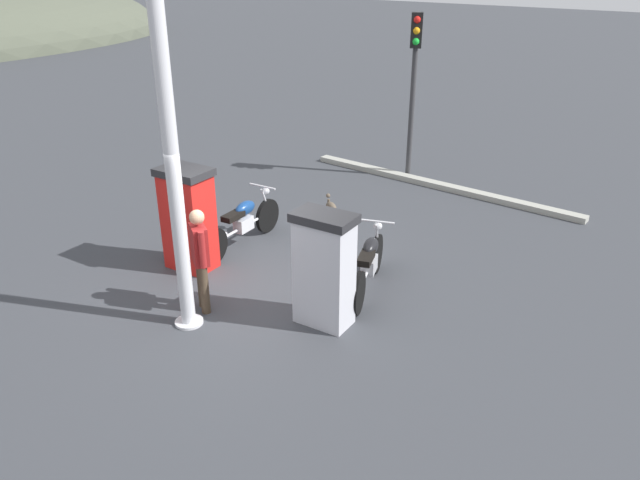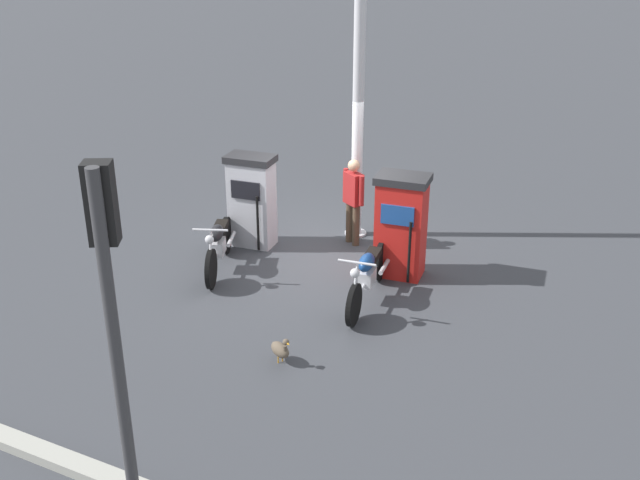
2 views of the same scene
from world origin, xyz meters
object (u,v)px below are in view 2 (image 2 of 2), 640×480
Objects in this scene: wandering_duck at (280,349)px; canopy_support_pole at (358,114)px; fuel_pump_near at (252,200)px; attendant_person at (353,197)px; motorcycle_near_pump at (219,245)px; motorcycle_far_pump at (368,274)px; roadside_traffic_light at (110,292)px; fuel_pump_far at (401,225)px.

canopy_support_pole reaches higher than wandering_duck.
fuel_pump_near is 1.06× the size of attendant_person.
fuel_pump_near is 3.88× the size of wandering_duck.
wandering_duck is (2.03, 2.26, -0.25)m from motorcycle_near_pump.
fuel_pump_near is 0.89× the size of motorcycle_near_pump.
motorcycle_far_pump reaches higher than wandering_duck.
canopy_support_pole reaches higher than motorcycle_near_pump.
roadside_traffic_light is at bearing 6.27° from canopy_support_pole.
roadside_traffic_light reaches higher than attendant_person.
attendant_person is at bearing -170.18° from wandering_duck.
motorcycle_near_pump is 4.37× the size of wandering_duck.
canopy_support_pole reaches higher than roadside_traffic_light.
roadside_traffic_light reaches higher than wandering_duck.
canopy_support_pole is at bearing -169.65° from wandering_duck.
canopy_support_pole is (-2.31, -1.19, 1.81)m from motorcycle_far_pump.
fuel_pump_far reaches higher than attendant_person.
wandering_duck is 3.78m from roadside_traffic_light.
wandering_duck is at bearing -8.95° from fuel_pump_far.
motorcycle_near_pump is 0.51× the size of roadside_traffic_light.
canopy_support_pole is at bearing -164.54° from attendant_person.
roadside_traffic_light is 0.78× the size of canopy_support_pole.
motorcycle_far_pump is at bearing -5.97° from fuel_pump_far.
motorcycle_near_pump is 0.40× the size of canopy_support_pole.
fuel_pump_far is (-0.00, 2.78, 0.03)m from fuel_pump_near.
canopy_support_pole is (-1.21, 1.48, 1.43)m from fuel_pump_near.
motorcycle_near_pump is 2.55m from attendant_person.
canopy_support_pole is (-4.39, -0.80, 2.06)m from wandering_duck.
fuel_pump_far is 0.47× the size of roadside_traffic_light.
motorcycle_near_pump reaches higher than motorcycle_far_pump.
canopy_support_pole is at bearing 129.37° from fuel_pump_near.
motorcycle_near_pump reaches higher than wandering_duck.
wandering_duck is at bearing 9.82° from attendant_person.
wandering_duck is (3.17, 2.28, -0.64)m from fuel_pump_near.
attendant_person is 0.43× the size of roadside_traffic_light.
wandering_duck is at bearing -10.50° from motorcycle_far_pump.
roadside_traffic_light is at bearing 20.36° from fuel_pump_near.
fuel_pump_far is at bearing 171.05° from wandering_duck.
attendant_person is 1.44m from canopy_support_pole.
fuel_pump_far is at bearing 46.96° from canopy_support_pole.
roadside_traffic_light reaches higher than motorcycle_near_pump.
motorcycle_far_pump is (1.09, -0.11, -0.42)m from fuel_pump_far.
attendant_person is (-1.96, 1.57, 0.44)m from motorcycle_near_pump.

